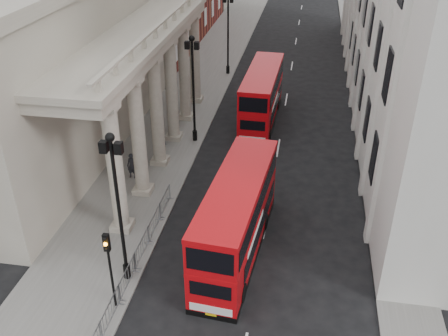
# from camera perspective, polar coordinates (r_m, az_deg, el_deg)

# --- Properties ---
(sidewalk_west) EXTENTS (6.00, 140.00, 0.12)m
(sidewalk_west) POSITION_cam_1_polar(r_m,az_deg,el_deg) (49.11, -3.51, 8.57)
(sidewalk_west) COLOR slate
(sidewalk_west) RESTS_ON ground
(sidewalk_east) EXTENTS (3.00, 140.00, 0.12)m
(sidewalk_east) POSITION_cam_1_polar(r_m,az_deg,el_deg) (48.29, 16.10, 7.04)
(sidewalk_east) COLOR slate
(sidewalk_east) RESTS_ON ground
(kerb) EXTENTS (0.20, 140.00, 0.14)m
(kerb) POSITION_cam_1_polar(r_m,az_deg,el_deg) (48.55, -0.08, 8.38)
(kerb) COLOR slate
(kerb) RESTS_ON ground
(portico_building) EXTENTS (9.00, 28.00, 12.00)m
(portico_building) POSITION_cam_1_polar(r_m,az_deg,el_deg) (39.08, -18.83, 10.58)
(portico_building) COLOR gray
(portico_building) RESTS_ON ground
(lamp_post_south) EXTENTS (1.05, 0.44, 8.32)m
(lamp_post_south) POSITION_cam_1_polar(r_m,az_deg,el_deg) (24.08, -12.04, -3.61)
(lamp_post_south) COLOR black
(lamp_post_south) RESTS_ON sidewalk_west
(lamp_post_mid) EXTENTS (1.05, 0.44, 8.32)m
(lamp_post_mid) POSITION_cam_1_polar(r_m,az_deg,el_deg) (37.77, -3.54, 9.72)
(lamp_post_mid) COLOR black
(lamp_post_mid) RESTS_ON sidewalk_west
(lamp_post_north) EXTENTS (1.05, 0.44, 8.32)m
(lamp_post_north) POSITION_cam_1_polar(r_m,az_deg,el_deg) (52.77, 0.46, 15.69)
(lamp_post_north) COLOR black
(lamp_post_north) RESTS_ON sidewalk_west
(traffic_light) EXTENTS (0.28, 0.33, 4.30)m
(traffic_light) POSITION_cam_1_polar(r_m,az_deg,el_deg) (23.63, -13.05, -9.95)
(traffic_light) COLOR black
(traffic_light) RESTS_ON sidewalk_west
(crowd_barriers) EXTENTS (0.50, 18.75, 1.10)m
(crowd_barriers) POSITION_cam_1_polar(r_m,az_deg,el_deg) (25.35, -11.88, -13.89)
(crowd_barriers) COLOR gray
(crowd_barriers) RESTS_ON sidewalk_west
(bus_near) EXTENTS (3.37, 10.61, 4.51)m
(bus_near) POSITION_cam_1_polar(r_m,az_deg,el_deg) (26.86, 1.46, -5.57)
(bus_near) COLOR red
(bus_near) RESTS_ON ground
(bus_far) EXTENTS (2.80, 10.34, 4.43)m
(bus_far) POSITION_cam_1_polar(r_m,az_deg,el_deg) (42.58, 4.36, 8.35)
(bus_far) COLOR red
(bus_far) RESTS_ON ground
(pedestrian_a) EXTENTS (0.69, 0.47, 1.81)m
(pedestrian_a) POSITION_cam_1_polar(r_m,az_deg,el_deg) (34.73, -10.50, 0.24)
(pedestrian_a) COLOR black
(pedestrian_a) RESTS_ON sidewalk_west
(pedestrian_b) EXTENTS (0.84, 0.70, 1.56)m
(pedestrian_b) POSITION_cam_1_polar(r_m,az_deg,el_deg) (35.81, -9.79, 1.05)
(pedestrian_b) COLOR black
(pedestrian_b) RESTS_ON sidewalk_west
(pedestrian_c) EXTENTS (0.88, 0.78, 1.52)m
(pedestrian_c) POSITION_cam_1_polar(r_m,az_deg,el_deg) (38.75, -7.11, 3.59)
(pedestrian_c) COLOR black
(pedestrian_c) RESTS_ON sidewalk_west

